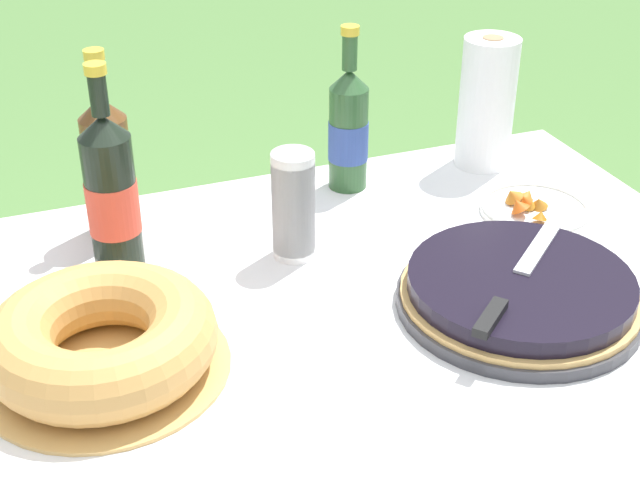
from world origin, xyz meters
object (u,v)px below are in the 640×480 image
(bundt_cake, at_px, (102,339))
(cider_bottle_green, at_px, (348,129))
(paper_towel_roll, at_px, (487,103))
(cup_stack, at_px, (293,206))
(berry_tart, at_px, (519,291))
(snack_plate_right, at_px, (534,208))
(juice_bottle_red, at_px, (112,194))
(serving_knife, at_px, (515,281))
(cider_bottle_amber, at_px, (109,167))

(bundt_cake, distance_m, cider_bottle_green, 0.67)
(paper_towel_roll, bearing_deg, cup_stack, -156.66)
(cider_bottle_green, relative_size, paper_towel_roll, 1.20)
(berry_tart, height_order, snack_plate_right, berry_tart)
(cider_bottle_green, bearing_deg, bundt_cake, -142.50)
(cup_stack, distance_m, juice_bottle_red, 0.29)
(berry_tart, bearing_deg, serving_knife, -139.58)
(berry_tart, relative_size, cup_stack, 1.99)
(juice_bottle_red, relative_size, snack_plate_right, 1.73)
(snack_plate_right, xyz_separation_m, paper_towel_roll, (0.02, 0.22, 0.12))
(cup_stack, relative_size, cider_bottle_amber, 0.57)
(juice_bottle_red, bearing_deg, berry_tart, -31.62)
(bundt_cake, bearing_deg, serving_knife, -8.58)
(serving_knife, distance_m, cider_bottle_amber, 0.70)
(bundt_cake, height_order, cup_stack, cup_stack)
(juice_bottle_red, bearing_deg, cider_bottle_amber, 83.40)
(cider_bottle_amber, relative_size, snack_plate_right, 1.64)
(cider_bottle_amber, bearing_deg, juice_bottle_red, -96.60)
(bundt_cake, height_order, cider_bottle_amber, cider_bottle_amber)
(juice_bottle_red, distance_m, snack_plate_right, 0.76)
(serving_knife, relative_size, cider_bottle_green, 0.95)
(serving_knife, xyz_separation_m, bundt_cake, (-0.59, 0.09, -0.01))
(bundt_cake, height_order, paper_towel_roll, paper_towel_roll)
(berry_tart, height_order, juice_bottle_red, juice_bottle_red)
(cup_stack, xyz_separation_m, juice_bottle_red, (-0.28, 0.07, 0.04))
(serving_knife, relative_size, juice_bottle_red, 0.87)
(cup_stack, bearing_deg, serving_knife, -49.39)
(bundt_cake, xyz_separation_m, paper_towel_roll, (0.83, 0.40, 0.08))
(cider_bottle_green, xyz_separation_m, juice_bottle_red, (-0.46, -0.14, 0.01))
(serving_knife, bearing_deg, cup_stack, 90.19)
(berry_tart, bearing_deg, snack_plate_right, 52.92)
(cider_bottle_amber, height_order, snack_plate_right, cider_bottle_amber)
(snack_plate_right, bearing_deg, berry_tart, -127.08)
(serving_knife, relative_size, bundt_cake, 0.87)
(serving_knife, relative_size, paper_towel_roll, 1.14)
(berry_tart, relative_size, paper_towel_roll, 1.42)
(berry_tart, relative_size, cider_bottle_amber, 1.13)
(snack_plate_right, bearing_deg, cup_stack, 177.81)
(cup_stack, bearing_deg, bundt_cake, -150.26)
(berry_tart, distance_m, cider_bottle_green, 0.49)
(serving_knife, bearing_deg, snack_plate_right, 11.45)
(cup_stack, relative_size, paper_towel_roll, 0.72)
(cider_bottle_green, height_order, snack_plate_right, cider_bottle_green)
(juice_bottle_red, relative_size, paper_towel_roll, 1.32)
(serving_knife, bearing_deg, paper_towel_roll, 24.60)
(bundt_cake, bearing_deg, juice_bottle_red, 76.03)
(juice_bottle_red, bearing_deg, snack_plate_right, -6.71)
(snack_plate_right, bearing_deg, juice_bottle_red, 173.29)
(serving_knife, xyz_separation_m, juice_bottle_red, (-0.53, 0.36, 0.07))
(serving_knife, bearing_deg, juice_bottle_red, 105.46)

